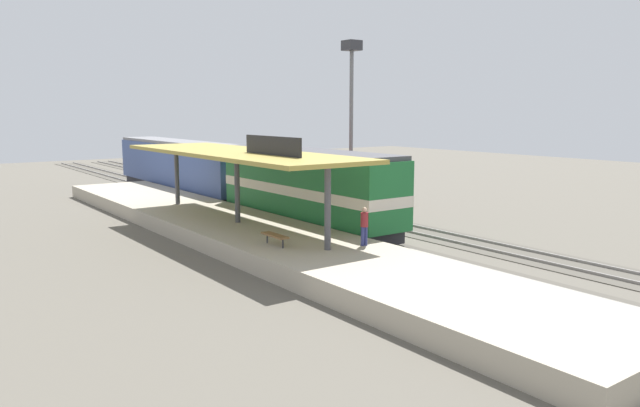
% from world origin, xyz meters
% --- Properties ---
extents(ground_plane, '(120.00, 120.00, 0.00)m').
position_xyz_m(ground_plane, '(2.00, 0.00, 0.00)').
color(ground_plane, '#5B564C').
extents(track_near, '(3.20, 110.00, 0.16)m').
position_xyz_m(track_near, '(0.00, 0.00, 0.03)').
color(track_near, '#4E4941').
rests_on(track_near, ground).
extents(track_far, '(3.20, 110.00, 0.16)m').
position_xyz_m(track_far, '(4.60, 0.00, 0.03)').
color(track_far, '#4E4941').
rests_on(track_far, ground).
extents(platform, '(6.00, 44.00, 0.90)m').
position_xyz_m(platform, '(-4.60, 0.00, 0.45)').
color(platform, '#A89E89').
rests_on(platform, ground).
extents(station_canopy, '(5.20, 18.00, 4.70)m').
position_xyz_m(station_canopy, '(-4.60, -0.09, 4.53)').
color(station_canopy, '#47474C').
rests_on(station_canopy, platform).
extents(platform_bench, '(0.44, 1.70, 0.50)m').
position_xyz_m(platform_bench, '(-6.00, -5.99, 1.34)').
color(platform_bench, '#333338').
rests_on(platform_bench, platform).
extents(locomotive, '(2.93, 14.43, 4.44)m').
position_xyz_m(locomotive, '(0.00, 0.17, 2.41)').
color(locomotive, '#28282D').
rests_on(locomotive, track_near).
extents(passenger_carriage_single, '(2.90, 20.00, 4.24)m').
position_xyz_m(passenger_carriage_single, '(0.00, 18.17, 2.31)').
color(passenger_carriage_single, '#28282D').
rests_on(passenger_carriage_single, track_near).
extents(freight_car, '(2.80, 12.00, 3.54)m').
position_xyz_m(freight_car, '(4.60, 7.30, 1.97)').
color(freight_car, '#28282D').
rests_on(freight_car, track_far).
extents(light_mast, '(1.10, 1.10, 11.70)m').
position_xyz_m(light_mast, '(7.80, 5.76, 8.40)').
color(light_mast, slate).
rests_on(light_mast, ground).
extents(person_waiting, '(0.34, 0.34, 1.71)m').
position_xyz_m(person_waiting, '(-2.79, -8.28, 1.85)').
color(person_waiting, navy).
rests_on(person_waiting, platform).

